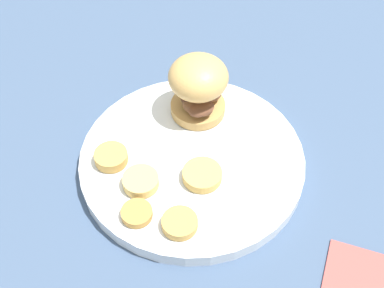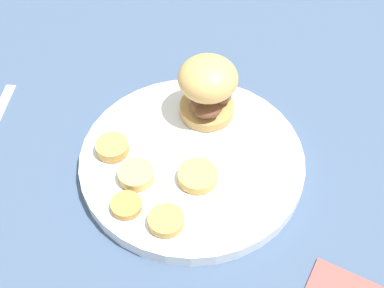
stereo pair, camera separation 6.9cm
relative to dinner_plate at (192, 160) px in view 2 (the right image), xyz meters
The scene contains 8 objects.
ground_plane 0.01m from the dinner_plate, ahead, with size 4.00×4.00×0.00m, color #3D5170.
dinner_plate is the anchor object (origin of this frame).
sandwich 0.10m from the dinner_plate, 108.82° to the left, with size 0.08×0.09×0.09m.
potato_round_0 0.08m from the dinner_plate, 119.16° to the right, with size 0.05×0.05×0.01m, color #DBB766.
potato_round_1 0.11m from the dinner_plate, 150.52° to the right, with size 0.04×0.04×0.01m, color tan.
potato_round_2 0.12m from the dinner_plate, 100.45° to the right, with size 0.04×0.04×0.01m, color #BC8942.
potato_round_3 0.04m from the dinner_plate, 44.64° to the right, with size 0.05×0.05×0.01m, color tan.
potato_round_4 0.11m from the dinner_plate, 72.35° to the right, with size 0.04×0.04×0.01m, color tan.
Camera 2 is at (0.25, -0.37, 0.58)m, focal length 50.00 mm.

